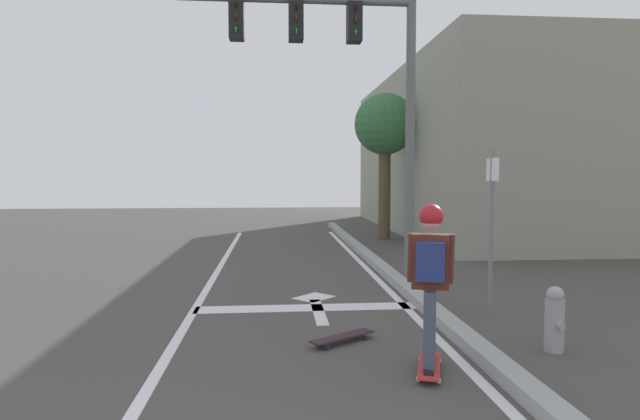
# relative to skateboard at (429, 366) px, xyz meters

# --- Properties ---
(lane_line_center) EXTENTS (0.12, 20.00, 0.01)m
(lane_line_center) POSITION_rel_skateboard_xyz_m (-2.58, 2.71, -0.06)
(lane_line_center) COLOR silver
(lane_line_center) RESTS_ON ground
(lane_line_curbside) EXTENTS (0.12, 20.00, 0.01)m
(lane_line_curbside) POSITION_rel_skateboard_xyz_m (0.40, 2.71, -0.06)
(lane_line_curbside) COLOR silver
(lane_line_curbside) RESTS_ON ground
(stop_bar) EXTENTS (3.14, 0.40, 0.01)m
(stop_bar) POSITION_rel_skateboard_xyz_m (-1.02, 2.57, -0.06)
(stop_bar) COLOR silver
(stop_bar) RESTS_ON ground
(lane_arrow_stem) EXTENTS (0.16, 1.40, 0.01)m
(lane_arrow_stem) POSITION_rel_skateboard_xyz_m (-0.86, 2.36, -0.06)
(lane_arrow_stem) COLOR silver
(lane_arrow_stem) RESTS_ON ground
(lane_arrow_head) EXTENTS (0.71, 0.71, 0.01)m
(lane_arrow_head) POSITION_rel_skateboard_xyz_m (-0.86, 3.21, -0.06)
(lane_arrow_head) COLOR silver
(lane_arrow_head) RESTS_ON ground
(curb_strip) EXTENTS (0.24, 24.00, 0.14)m
(curb_strip) POSITION_rel_skateboard_xyz_m (0.65, 2.71, 0.01)
(curb_strip) COLOR #949795
(curb_strip) RESTS_ON ground
(skateboard) EXTENTS (0.43, 0.79, 0.08)m
(skateboard) POSITION_rel_skateboard_xyz_m (0.00, 0.00, 0.00)
(skateboard) COLOR red
(skateboard) RESTS_ON ground
(skater) EXTENTS (0.41, 0.58, 1.53)m
(skater) POSITION_rel_skateboard_xyz_m (-0.01, -0.02, 0.97)
(skater) COLOR #424B5F
(skater) RESTS_ON skateboard
(spare_skateboard) EXTENTS (0.79, 0.60, 0.08)m
(spare_skateboard) POSITION_rel_skateboard_xyz_m (-0.71, 0.96, 0.00)
(spare_skateboard) COLOR black
(spare_skateboard) RESTS_ON ground
(traffic_signal_mast) EXTENTS (3.96, 0.34, 5.08)m
(traffic_signal_mast) POSITION_rel_skateboard_xyz_m (-0.29, 4.07, 3.64)
(traffic_signal_mast) COLOR #5D6460
(traffic_signal_mast) RESTS_ON ground
(street_sign_post) EXTENTS (0.09, 0.44, 2.21)m
(street_sign_post) POSITION_rel_skateboard_xyz_m (1.43, 1.98, 1.38)
(street_sign_post) COLOR slate
(street_sign_post) RESTS_ON ground
(fire_hydrant) EXTENTS (0.20, 0.30, 0.70)m
(fire_hydrant) POSITION_rel_skateboard_xyz_m (1.51, 0.48, 0.28)
(fire_hydrant) COLOR #9F989F
(fire_hydrant) RESTS_ON ground
(roadside_tree) EXTENTS (1.81, 1.81, 4.31)m
(roadside_tree) POSITION_rel_skateboard_xyz_m (1.81, 10.64, 3.23)
(roadside_tree) COLOR brown
(roadside_tree) RESTS_ON ground
(building_block) EXTENTS (8.29, 13.09, 5.33)m
(building_block) POSITION_rel_skateboard_xyz_m (6.70, 12.94, 2.60)
(building_block) COLOR gray
(building_block) RESTS_ON ground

